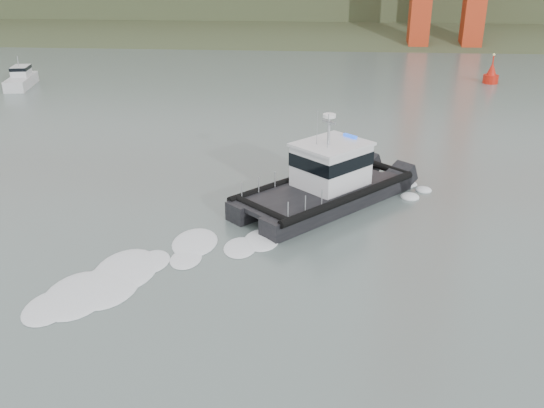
# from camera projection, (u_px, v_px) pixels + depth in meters

# --- Properties ---
(ground) EXTENTS (400.00, 400.00, 0.00)m
(ground) POSITION_uv_depth(u_px,v_px,m) (240.00, 315.00, 26.71)
(ground) COLOR slate
(ground) RESTS_ON ground
(patrol_boat) EXTENTS (11.62, 11.91, 5.93)m
(patrol_boat) POSITION_uv_depth(u_px,v_px,m) (326.00, 181.00, 37.64)
(patrol_boat) COLOR black
(patrol_boat) RESTS_ON ground
(motorboat) EXTENTS (3.31, 6.82, 3.59)m
(motorboat) POSITION_uv_depth(u_px,v_px,m) (21.00, 79.00, 68.65)
(motorboat) COLOR silver
(motorboat) RESTS_ON ground
(nav_buoy) EXTENTS (1.74, 1.74, 3.63)m
(nav_buoy) POSITION_uv_depth(u_px,v_px,m) (491.00, 75.00, 70.42)
(nav_buoy) COLOR red
(nav_buoy) RESTS_ON ground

